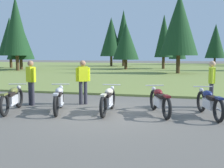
{
  "coord_description": "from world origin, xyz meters",
  "views": [
    {
      "loc": [
        2.24,
        -8.22,
        1.9
      ],
      "look_at": [
        0.0,
        0.6,
        0.9
      ],
      "focal_mm": 43.56,
      "sensor_mm": 36.0,
      "label": 1
    }
  ],
  "objects_px": {
    "motorcycle_silver": "(59,99)",
    "motorcycle_maroon": "(160,101)",
    "motorcycle_navy": "(209,103)",
    "rider_near_row_end": "(83,80)",
    "motorcycle_cream": "(108,100)",
    "rider_in_hivis_vest": "(212,81)",
    "rider_checking_bike": "(31,80)",
    "motorcycle_olive": "(12,99)"
  },
  "relations": [
    {
      "from": "rider_checking_bike",
      "to": "rider_in_hivis_vest",
      "type": "height_order",
      "value": "same"
    },
    {
      "from": "motorcycle_silver",
      "to": "rider_checking_bike",
      "type": "distance_m",
      "value": 1.79
    },
    {
      "from": "motorcycle_olive",
      "to": "rider_in_hivis_vest",
      "type": "height_order",
      "value": "rider_in_hivis_vest"
    },
    {
      "from": "motorcycle_navy",
      "to": "rider_near_row_end",
      "type": "height_order",
      "value": "rider_near_row_end"
    },
    {
      "from": "motorcycle_olive",
      "to": "motorcycle_silver",
      "type": "xyz_separation_m",
      "value": [
        1.5,
        0.35,
        0.0
      ]
    },
    {
      "from": "motorcycle_maroon",
      "to": "rider_checking_bike",
      "type": "distance_m",
      "value": 4.8
    },
    {
      "from": "motorcycle_silver",
      "to": "rider_in_hivis_vest",
      "type": "height_order",
      "value": "rider_in_hivis_vest"
    },
    {
      "from": "motorcycle_cream",
      "to": "motorcycle_navy",
      "type": "distance_m",
      "value": 3.13
    },
    {
      "from": "motorcycle_maroon",
      "to": "motorcycle_navy",
      "type": "distance_m",
      "value": 1.49
    },
    {
      "from": "rider_in_hivis_vest",
      "to": "motorcycle_navy",
      "type": "bearing_deg",
      "value": -97.68
    },
    {
      "from": "rider_near_row_end",
      "to": "rider_in_hivis_vest",
      "type": "relative_size",
      "value": 1.0
    },
    {
      "from": "motorcycle_navy",
      "to": "rider_in_hivis_vest",
      "type": "height_order",
      "value": "rider_in_hivis_vest"
    },
    {
      "from": "motorcycle_cream",
      "to": "rider_near_row_end",
      "type": "distance_m",
      "value": 1.89
    },
    {
      "from": "motorcycle_navy",
      "to": "rider_checking_bike",
      "type": "distance_m",
      "value": 6.27
    },
    {
      "from": "motorcycle_maroon",
      "to": "rider_in_hivis_vest",
      "type": "bearing_deg",
      "value": 42.93
    },
    {
      "from": "motorcycle_silver",
      "to": "rider_checking_bike",
      "type": "height_order",
      "value": "rider_checking_bike"
    },
    {
      "from": "motorcycle_olive",
      "to": "motorcycle_silver",
      "type": "relative_size",
      "value": 1.01
    },
    {
      "from": "rider_in_hivis_vest",
      "to": "motorcycle_silver",
      "type": "bearing_deg",
      "value": -157.88
    },
    {
      "from": "motorcycle_navy",
      "to": "rider_near_row_end",
      "type": "bearing_deg",
      "value": 167.06
    },
    {
      "from": "motorcycle_olive",
      "to": "rider_checking_bike",
      "type": "relative_size",
      "value": 1.23
    },
    {
      "from": "motorcycle_olive",
      "to": "motorcycle_maroon",
      "type": "relative_size",
      "value": 1.03
    },
    {
      "from": "motorcycle_navy",
      "to": "motorcycle_olive",
      "type": "bearing_deg",
      "value": -172.52
    },
    {
      "from": "motorcycle_cream",
      "to": "motorcycle_silver",
      "type": "bearing_deg",
      "value": -171.74
    },
    {
      "from": "motorcycle_cream",
      "to": "motorcycle_navy",
      "type": "xyz_separation_m",
      "value": [
        3.12,
        0.23,
        0.0
      ]
    },
    {
      "from": "rider_checking_bike",
      "to": "motorcycle_silver",
      "type": "bearing_deg",
      "value": -28.85
    },
    {
      "from": "motorcycle_olive",
      "to": "motorcycle_silver",
      "type": "height_order",
      "value": "same"
    },
    {
      "from": "motorcycle_olive",
      "to": "motorcycle_cream",
      "type": "distance_m",
      "value": 3.18
    },
    {
      "from": "motorcycle_silver",
      "to": "motorcycle_navy",
      "type": "distance_m",
      "value": 4.77
    },
    {
      "from": "motorcycle_maroon",
      "to": "rider_in_hivis_vest",
      "type": "distance_m",
      "value": 2.37
    },
    {
      "from": "motorcycle_silver",
      "to": "motorcycle_navy",
      "type": "xyz_separation_m",
      "value": [
        4.74,
        0.47,
        0.0
      ]
    },
    {
      "from": "motorcycle_maroon",
      "to": "motorcycle_olive",
      "type": "bearing_deg",
      "value": -170.61
    },
    {
      "from": "motorcycle_silver",
      "to": "rider_near_row_end",
      "type": "bearing_deg",
      "value": 78.5
    },
    {
      "from": "rider_near_row_end",
      "to": "rider_in_hivis_vest",
      "type": "bearing_deg",
      "value": 6.44
    },
    {
      "from": "motorcycle_olive",
      "to": "rider_near_row_end",
      "type": "height_order",
      "value": "rider_near_row_end"
    },
    {
      "from": "motorcycle_cream",
      "to": "rider_in_hivis_vest",
      "type": "relative_size",
      "value": 1.26
    },
    {
      "from": "motorcycle_silver",
      "to": "motorcycle_maroon",
      "type": "distance_m",
      "value": 3.28
    },
    {
      "from": "motorcycle_cream",
      "to": "rider_in_hivis_vest",
      "type": "bearing_deg",
      "value": 28.1
    },
    {
      "from": "motorcycle_silver",
      "to": "motorcycle_navy",
      "type": "relative_size",
      "value": 0.99
    },
    {
      "from": "motorcycle_olive",
      "to": "rider_in_hivis_vest",
      "type": "distance_m",
      "value": 6.89
    },
    {
      "from": "motorcycle_silver",
      "to": "rider_near_row_end",
      "type": "relative_size",
      "value": 1.21
    },
    {
      "from": "rider_near_row_end",
      "to": "motorcycle_silver",
      "type": "bearing_deg",
      "value": -101.5
    },
    {
      "from": "motorcycle_maroon",
      "to": "rider_near_row_end",
      "type": "distance_m",
      "value": 3.18
    }
  ]
}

